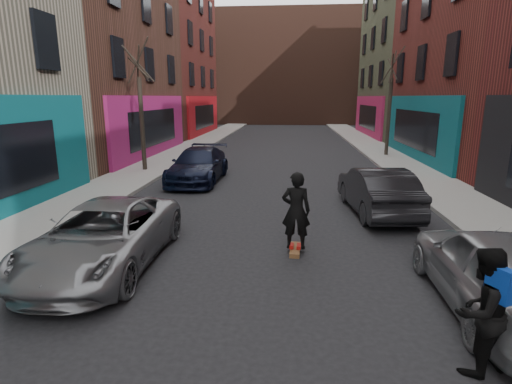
% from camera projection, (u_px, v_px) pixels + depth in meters
% --- Properties ---
extents(sidewalk_left, '(2.50, 84.00, 0.13)m').
position_uv_depth(sidewalk_left, '(201.00, 142.00, 30.35)').
color(sidewalk_left, gray).
rests_on(sidewalk_left, ground).
extents(sidewalk_right, '(2.50, 84.00, 0.13)m').
position_uv_depth(sidewalk_right, '(368.00, 144.00, 29.30)').
color(sidewalk_right, gray).
rests_on(sidewalk_right, ground).
extents(building_far, '(40.00, 10.00, 14.00)m').
position_uv_depth(building_far, '(288.00, 70.00, 53.41)').
color(building_far, '#47281E').
rests_on(building_far, ground).
extents(tree_left_far, '(2.00, 2.00, 6.50)m').
position_uv_depth(tree_left_far, '(140.00, 98.00, 17.95)').
color(tree_left_far, black).
rests_on(tree_left_far, sidewalk_left).
extents(tree_right_far, '(2.00, 2.00, 6.80)m').
position_uv_depth(tree_right_far, '(390.00, 95.00, 22.69)').
color(tree_right_far, black).
rests_on(tree_right_far, sidewalk_right).
extents(parked_left_far, '(2.22, 4.72, 1.31)m').
position_uv_depth(parked_left_far, '(104.00, 236.00, 8.20)').
color(parked_left_far, gray).
rests_on(parked_left_far, ground).
extents(parked_left_end, '(1.98, 4.75, 1.37)m').
position_uv_depth(parked_left_end, '(198.00, 165.00, 16.51)').
color(parked_left_end, black).
rests_on(parked_left_end, ground).
extents(parked_right_far, '(1.77, 4.24, 1.43)m').
position_uv_depth(parked_right_far, '(497.00, 270.00, 6.42)').
color(parked_right_far, gray).
rests_on(parked_right_far, ground).
extents(parked_right_end, '(1.87, 4.39, 1.41)m').
position_uv_depth(parked_right_end, '(377.00, 190.00, 11.99)').
color(parked_right_end, black).
rests_on(parked_right_end, ground).
extents(skateboard, '(0.26, 0.81, 0.10)m').
position_uv_depth(skateboard, '(295.00, 250.00, 9.07)').
color(skateboard, brown).
rests_on(skateboard, ground).
extents(skateboarder, '(0.66, 0.45, 1.76)m').
position_uv_depth(skateboarder, '(296.00, 211.00, 8.85)').
color(skateboarder, black).
rests_on(skateboarder, skateboard).
extents(pedestrian, '(1.02, 0.94, 1.68)m').
position_uv_depth(pedestrian, '(482.00, 311.00, 4.96)').
color(pedestrian, black).
rests_on(pedestrian, ground).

